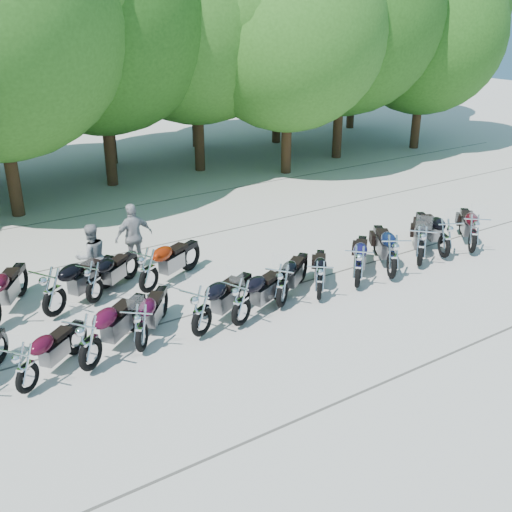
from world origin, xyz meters
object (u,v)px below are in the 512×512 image
motorcycle_5 (241,301)px  motorcycle_10 (421,245)px  motorcycle_15 (93,281)px  motorcycle_11 (445,237)px  motorcycle_4 (201,310)px  motorcycle_6 (282,285)px  motorcycle_2 (89,341)px  rider_1 (92,256)px  motorcycle_1 (26,367)px  motorcycle_3 (141,327)px  motorcycle_14 (53,291)px  motorcycle_16 (148,269)px  motorcycle_8 (359,266)px  motorcycle_7 (320,279)px  rider_2 (134,236)px  motorcycle_12 (474,233)px  motorcycle_9 (393,256)px

motorcycle_5 → motorcycle_10: motorcycle_10 is taller
motorcycle_5 → motorcycle_15: bearing=16.8°
motorcycle_5 → motorcycle_11: 6.95m
motorcycle_4 → motorcycle_10: bearing=-117.1°
motorcycle_6 → motorcycle_11: bearing=-127.3°
motorcycle_2 → rider_1: 3.99m
motorcycle_1 → motorcycle_5: (4.69, -0.02, 0.07)m
motorcycle_3 → motorcycle_15: 2.68m
motorcycle_11 → rider_1: bearing=3.6°
motorcycle_2 → motorcycle_6: motorcycle_2 is taller
motorcycle_1 → motorcycle_10: size_ratio=0.88×
motorcycle_14 → motorcycle_16: motorcycle_14 is taller
motorcycle_6 → motorcycle_8: size_ratio=0.97×
motorcycle_7 → rider_2: 5.33m
motorcycle_14 → rider_1: size_ratio=1.47×
motorcycle_2 → motorcycle_12: 11.36m
rider_2 → motorcycle_16: bearing=74.2°
motorcycle_5 → motorcycle_10: bearing=-111.5°
motorcycle_2 → motorcycle_11: (10.39, 0.10, -0.02)m
motorcycle_6 → motorcycle_11: motorcycle_11 is taller
motorcycle_6 → motorcycle_10: 4.62m
motorcycle_16 → rider_1: rider_1 is taller
motorcycle_2 → motorcycle_8: size_ratio=1.06×
motorcycle_1 → motorcycle_9: bearing=-128.3°
motorcycle_9 → motorcycle_7: bearing=30.5°
motorcycle_10 → motorcycle_7: bearing=46.9°
motorcycle_1 → motorcycle_16: (3.61, 2.67, 0.09)m
motorcycle_1 → motorcycle_4: bearing=-127.3°
motorcycle_11 → rider_2: size_ratio=1.29×
motorcycle_2 → motorcycle_7: size_ratio=1.19×
motorcycle_15 → motorcycle_16: motorcycle_16 is taller
motorcycle_12 → motorcycle_14: motorcycle_14 is taller
motorcycle_5 → motorcycle_6: size_ratio=1.03×
motorcycle_5 → rider_2: size_ratio=1.26×
motorcycle_15 → motorcycle_5: bearing=-176.7°
motorcycle_4 → motorcycle_14: (-2.46, 2.64, 0.03)m
motorcycle_4 → motorcycle_8: (4.52, -0.00, -0.03)m
motorcycle_5 → motorcycle_1: bearing=66.7°
motorcycle_4 → motorcycle_9: motorcycle_9 is taller
motorcycle_2 → motorcycle_9: (8.11, -0.11, 0.01)m
motorcycle_3 → motorcycle_2: bearing=45.4°
motorcycle_6 → motorcycle_15: 4.56m
motorcycle_15 → motorcycle_14: bearing=64.0°
motorcycle_12 → motorcycle_9: bearing=42.6°
motorcycle_2 → motorcycle_5: 3.44m
motorcycle_8 → motorcycle_5: bearing=46.2°
motorcycle_2 → motorcycle_4: bearing=-128.0°
motorcycle_8 → motorcycle_15: size_ratio=1.05×
motorcycle_7 → rider_1: bearing=-1.4°
motorcycle_2 → motorcycle_8: 7.00m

